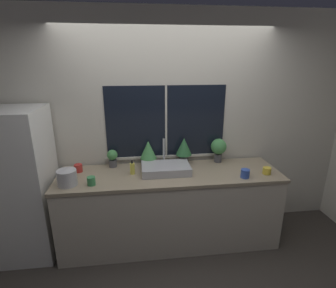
{
  "coord_description": "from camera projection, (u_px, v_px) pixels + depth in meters",
  "views": [
    {
      "loc": [
        -0.36,
        -2.38,
        2.14
      ],
      "look_at": [
        -0.02,
        0.34,
        1.25
      ],
      "focal_mm": 28.0,
      "sensor_mm": 36.0,
      "label": 1
    }
  ],
  "objects": [
    {
      "name": "wall_back",
      "position": [
        166.0,
        126.0,
        3.24
      ],
      "size": [
        8.0,
        0.09,
        2.7
      ],
      "color": "beige",
      "rests_on": "ground_plane"
    },
    {
      "name": "refrigerator",
      "position": [
        16.0,
        186.0,
        2.83
      ],
      "size": [
        0.74,
        0.65,
        1.67
      ],
      "color": "silver",
      "rests_on": "ground_plane"
    },
    {
      "name": "mug_blue",
      "position": [
        245.0,
        173.0,
        2.86
      ],
      "size": [
        0.1,
        0.1,
        0.09
      ],
      "color": "#3351AD",
      "rests_on": "counter"
    },
    {
      "name": "mug_yellow",
      "position": [
        267.0,
        171.0,
        2.96
      ],
      "size": [
        0.09,
        0.09,
        0.08
      ],
      "color": "gold",
      "rests_on": "counter"
    },
    {
      "name": "wall_right",
      "position": [
        304.0,
        110.0,
        4.22
      ],
      "size": [
        0.06,
        7.0,
        2.7
      ],
      "color": "beige",
      "rests_on": "ground_plane"
    },
    {
      "name": "soap_bottle",
      "position": [
        132.0,
        168.0,
        2.95
      ],
      "size": [
        0.05,
        0.05,
        0.17
      ],
      "color": "#DBD14C",
      "rests_on": "counter"
    },
    {
      "name": "mug_red",
      "position": [
        78.0,
        168.0,
        3.01
      ],
      "size": [
        0.09,
        0.09,
        0.09
      ],
      "color": "#B72D28",
      "rests_on": "counter"
    },
    {
      "name": "potted_plant_far_right",
      "position": [
        219.0,
        148.0,
        3.26
      ],
      "size": [
        0.19,
        0.19,
        0.3
      ],
      "color": "#4C4C51",
      "rests_on": "counter"
    },
    {
      "name": "potted_plant_center_right",
      "position": [
        184.0,
        148.0,
        3.21
      ],
      "size": [
        0.19,
        0.19,
        0.33
      ],
      "color": "#4C4C51",
      "rests_on": "counter"
    },
    {
      "name": "kettle",
      "position": [
        67.0,
        177.0,
        2.68
      ],
      "size": [
        0.2,
        0.2,
        0.18
      ],
      "color": "#B2B2B7",
      "rests_on": "counter"
    },
    {
      "name": "potted_plant_far_left",
      "position": [
        112.0,
        157.0,
        3.13
      ],
      "size": [
        0.12,
        0.12,
        0.21
      ],
      "color": "#4C4C51",
      "rests_on": "counter"
    },
    {
      "name": "sink",
      "position": [
        166.0,
        168.0,
        3.0
      ],
      "size": [
        0.55,
        0.4,
        0.34
      ],
      "color": "#ADADB2",
      "rests_on": "counter"
    },
    {
      "name": "mug_green",
      "position": [
        91.0,
        181.0,
        2.7
      ],
      "size": [
        0.08,
        0.08,
        0.09
      ],
      "color": "#38844C",
      "rests_on": "counter"
    },
    {
      "name": "counter",
      "position": [
        170.0,
        207.0,
        3.13
      ],
      "size": [
        2.53,
        0.7,
        0.9
      ],
      "color": "beige",
      "rests_on": "ground_plane"
    },
    {
      "name": "ground_plane",
      "position": [
        174.0,
        258.0,
        2.95
      ],
      "size": [
        14.0,
        14.0,
        0.0
      ],
      "primitive_type": "plane",
      "color": "#38332D"
    },
    {
      "name": "potted_plant_center_left",
      "position": [
        148.0,
        151.0,
        3.16
      ],
      "size": [
        0.2,
        0.2,
        0.31
      ],
      "color": "#4C4C51",
      "rests_on": "counter"
    }
  ]
}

